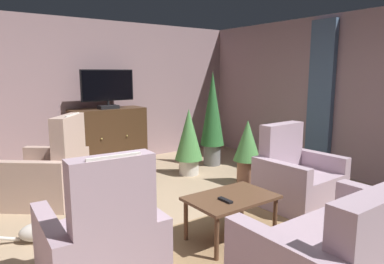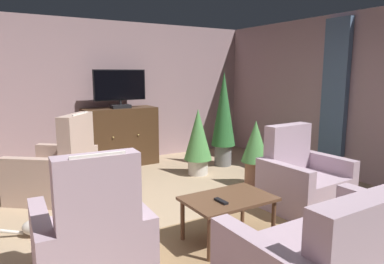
{
  "view_description": "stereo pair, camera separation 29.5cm",
  "coord_description": "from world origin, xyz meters",
  "px_view_note": "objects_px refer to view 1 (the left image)",
  "views": [
    {
      "loc": [
        -2.12,
        -2.67,
        1.69
      ],
      "look_at": [
        0.06,
        0.34,
        1.04
      ],
      "focal_mm": 32.6,
      "sensor_mm": 36.0,
      "label": 1
    },
    {
      "loc": [
        -1.87,
        -2.84,
        1.69
      ],
      "look_at": [
        0.06,
        0.34,
        1.04
      ],
      "focal_mm": 32.6,
      "sensor_mm": 36.0,
      "label": 2
    }
  ],
  "objects_px": {
    "tv_remote": "(225,200)",
    "potted_plant_leafy_by_curtain": "(189,139)",
    "potted_plant_small_fern_corner": "(247,148)",
    "tv_cabinet": "(109,139)",
    "cat": "(45,230)",
    "armchair_by_fireplace": "(48,175)",
    "sofa_floral": "(347,254)",
    "armchair_facing_sofa": "(101,247)",
    "armchair_beside_cabinet": "(297,180)",
    "coffee_table": "(231,202)",
    "television": "(108,88)",
    "potted_plant_tall_palm_by_window": "(212,115)"
  },
  "relations": [
    {
      "from": "tv_cabinet",
      "to": "tv_remote",
      "type": "relative_size",
      "value": 7.56
    },
    {
      "from": "armchair_facing_sofa",
      "to": "armchair_by_fireplace",
      "type": "xyz_separation_m",
      "value": [
        0.15,
        2.22,
        0.01
      ]
    },
    {
      "from": "television",
      "to": "armchair_by_fireplace",
      "type": "relative_size",
      "value": 0.72
    },
    {
      "from": "tv_cabinet",
      "to": "potted_plant_tall_palm_by_window",
      "type": "relative_size",
      "value": 0.76
    },
    {
      "from": "coffee_table",
      "to": "armchair_facing_sofa",
      "type": "distance_m",
      "value": 1.36
    },
    {
      "from": "tv_cabinet",
      "to": "coffee_table",
      "type": "distance_m",
      "value": 3.36
    },
    {
      "from": "sofa_floral",
      "to": "potted_plant_tall_palm_by_window",
      "type": "bearing_deg",
      "value": 66.49
    },
    {
      "from": "tv_remote",
      "to": "armchair_by_fireplace",
      "type": "xyz_separation_m",
      "value": [
        -1.07,
        2.29,
        -0.12
      ]
    },
    {
      "from": "sofa_floral",
      "to": "armchair_beside_cabinet",
      "type": "bearing_deg",
      "value": 49.56
    },
    {
      "from": "television",
      "to": "cat",
      "type": "bearing_deg",
      "value": -126.5
    },
    {
      "from": "tv_remote",
      "to": "armchair_facing_sofa",
      "type": "distance_m",
      "value": 1.23
    },
    {
      "from": "coffee_table",
      "to": "armchair_beside_cabinet",
      "type": "height_order",
      "value": "armchair_beside_cabinet"
    },
    {
      "from": "potted_plant_leafy_by_curtain",
      "to": "tv_cabinet",
      "type": "bearing_deg",
      "value": 125.65
    },
    {
      "from": "armchair_facing_sofa",
      "to": "potted_plant_tall_palm_by_window",
      "type": "height_order",
      "value": "potted_plant_tall_palm_by_window"
    },
    {
      "from": "potted_plant_leafy_by_curtain",
      "to": "armchair_by_fireplace",
      "type": "bearing_deg",
      "value": 177.41
    },
    {
      "from": "armchair_facing_sofa",
      "to": "armchair_beside_cabinet",
      "type": "bearing_deg",
      "value": 4.61
    },
    {
      "from": "armchair_facing_sofa",
      "to": "cat",
      "type": "distance_m",
      "value": 1.13
    },
    {
      "from": "television",
      "to": "armchair_beside_cabinet",
      "type": "xyz_separation_m",
      "value": [
        1.21,
        -3.09,
        -1.08
      ]
    },
    {
      "from": "armchair_beside_cabinet",
      "to": "cat",
      "type": "bearing_deg",
      "value": 162.96
    },
    {
      "from": "armchair_by_fireplace",
      "to": "potted_plant_small_fern_corner",
      "type": "distance_m",
      "value": 2.81
    },
    {
      "from": "tv_cabinet",
      "to": "potted_plant_leafy_by_curtain",
      "type": "height_order",
      "value": "potted_plant_leafy_by_curtain"
    },
    {
      "from": "potted_plant_small_fern_corner",
      "to": "tv_cabinet",
      "type": "bearing_deg",
      "value": 120.88
    },
    {
      "from": "armchair_beside_cabinet",
      "to": "potted_plant_tall_palm_by_window",
      "type": "distance_m",
      "value": 2.26
    },
    {
      "from": "tv_cabinet",
      "to": "cat",
      "type": "distance_m",
      "value": 2.82
    },
    {
      "from": "coffee_table",
      "to": "cat",
      "type": "distance_m",
      "value": 1.91
    },
    {
      "from": "tv_cabinet",
      "to": "cat",
      "type": "height_order",
      "value": "tv_cabinet"
    },
    {
      "from": "tv_cabinet",
      "to": "armchair_facing_sofa",
      "type": "bearing_deg",
      "value": -113.55
    },
    {
      "from": "coffee_table",
      "to": "armchair_by_fireplace",
      "type": "xyz_separation_m",
      "value": [
        -1.21,
        2.22,
        -0.05
      ]
    },
    {
      "from": "potted_plant_small_fern_corner",
      "to": "cat",
      "type": "xyz_separation_m",
      "value": [
        -2.93,
        -0.1,
        -0.46
      ]
    },
    {
      "from": "potted_plant_small_fern_corner",
      "to": "potted_plant_leafy_by_curtain",
      "type": "distance_m",
      "value": 1.02
    },
    {
      "from": "tv_remote",
      "to": "potted_plant_leafy_by_curtain",
      "type": "xyz_separation_m",
      "value": [
        1.12,
        2.19,
        0.13
      ]
    },
    {
      "from": "sofa_floral",
      "to": "potted_plant_small_fern_corner",
      "type": "relative_size",
      "value": 1.62
    },
    {
      "from": "coffee_table",
      "to": "television",
      "type": "bearing_deg",
      "value": 88.24
    },
    {
      "from": "coffee_table",
      "to": "potted_plant_leafy_by_curtain",
      "type": "distance_m",
      "value": 2.35
    },
    {
      "from": "tv_cabinet",
      "to": "armchair_by_fireplace",
      "type": "height_order",
      "value": "armchair_by_fireplace"
    },
    {
      "from": "sofa_floral",
      "to": "armchair_by_fireplace",
      "type": "bearing_deg",
      "value": 111.87
    },
    {
      "from": "coffee_table",
      "to": "potted_plant_small_fern_corner",
      "type": "bearing_deg",
      "value": 40.38
    },
    {
      "from": "coffee_table",
      "to": "tv_remote",
      "type": "xyz_separation_m",
      "value": [
        -0.14,
        -0.07,
        0.07
      ]
    },
    {
      "from": "armchair_facing_sofa",
      "to": "potted_plant_tall_palm_by_window",
      "type": "relative_size",
      "value": 0.68
    },
    {
      "from": "television",
      "to": "sofa_floral",
      "type": "xyz_separation_m",
      "value": [
        0.04,
        -4.46,
        -1.1
      ]
    },
    {
      "from": "coffee_table",
      "to": "armchair_by_fireplace",
      "type": "height_order",
      "value": "armchair_by_fireplace"
    },
    {
      "from": "potted_plant_tall_palm_by_window",
      "to": "cat",
      "type": "xyz_separation_m",
      "value": [
        -3.21,
        -1.28,
        -0.82
      ]
    },
    {
      "from": "armchair_by_fireplace",
      "to": "potted_plant_tall_palm_by_window",
      "type": "relative_size",
      "value": 0.77
    },
    {
      "from": "tv_remote",
      "to": "coffee_table",
      "type": "bearing_deg",
      "value": 114.82
    },
    {
      "from": "potted_plant_tall_palm_by_window",
      "to": "armchair_beside_cabinet",
      "type": "bearing_deg",
      "value": -99.57
    },
    {
      "from": "television",
      "to": "potted_plant_leafy_by_curtain",
      "type": "height_order",
      "value": "television"
    },
    {
      "from": "tv_remote",
      "to": "armchair_facing_sofa",
      "type": "bearing_deg",
      "value": -94.0
    },
    {
      "from": "tv_remote",
      "to": "armchair_beside_cabinet",
      "type": "distance_m",
      "value": 1.49
    },
    {
      "from": "sofa_floral",
      "to": "cat",
      "type": "relative_size",
      "value": 2.19
    },
    {
      "from": "tv_cabinet",
      "to": "potted_plant_small_fern_corner",
      "type": "distance_m",
      "value": 2.52
    }
  ]
}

